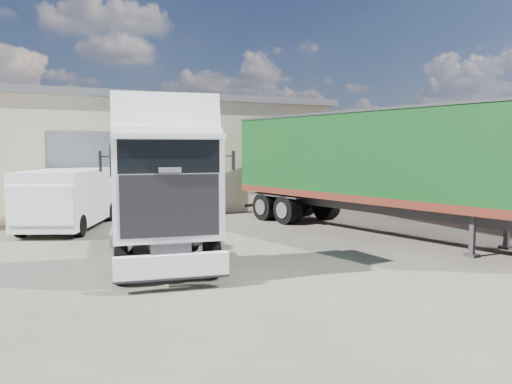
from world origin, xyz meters
name	(u,v)px	position (x,y,z in m)	size (l,w,h in m)	color
ground	(244,268)	(0.00, 0.00, 0.00)	(120.00, 120.00, 0.00)	black
brick_boundary_wall	(425,186)	(11.50, 6.00, 1.25)	(0.35, 26.00, 2.50)	maroon
tractor_unit	(162,198)	(-1.82, 0.73, 1.73)	(3.25, 6.40, 4.10)	black
box_trailer	(376,160)	(6.13, 2.71, 2.54)	(5.26, 12.81, 4.17)	#2D2D30
panel_van	(67,199)	(-3.48, 8.06, 1.11)	(4.04, 5.69, 2.16)	black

